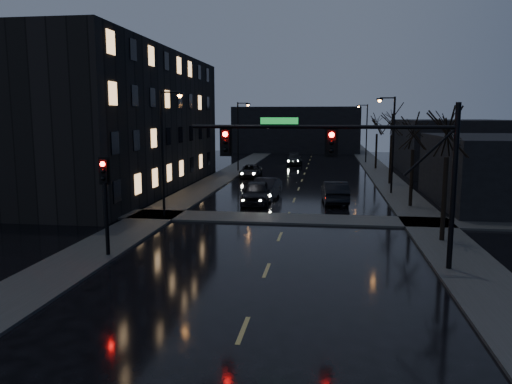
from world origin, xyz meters
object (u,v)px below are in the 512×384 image
(oncoming_car_a, at_px, (256,193))
(oncoming_car_c, at_px, (251,171))
(oncoming_car_b, at_px, (265,189))
(oncoming_car_d, at_px, (294,159))
(lead_car, at_px, (335,192))

(oncoming_car_a, xyz_separation_m, oncoming_car_c, (-2.80, 15.88, -0.18))
(oncoming_car_a, xyz_separation_m, oncoming_car_b, (0.39, 2.17, -0.03))
(oncoming_car_a, relative_size, oncoming_car_d, 0.98)
(oncoming_car_d, relative_size, lead_car, 1.03)
(oncoming_car_b, xyz_separation_m, oncoming_car_c, (-3.19, 13.71, -0.15))
(oncoming_car_a, relative_size, lead_car, 1.00)
(oncoming_car_d, bearing_deg, oncoming_car_c, -108.95)
(oncoming_car_a, height_order, lead_car, oncoming_car_a)
(oncoming_car_b, height_order, lead_car, lead_car)
(oncoming_car_a, xyz_separation_m, lead_car, (5.76, 1.23, -0.03))
(oncoming_car_a, xyz_separation_m, oncoming_car_d, (0.82, 30.60, -0.11))
(oncoming_car_c, bearing_deg, oncoming_car_b, -81.27)
(oncoming_car_b, height_order, oncoming_car_d, oncoming_car_b)
(oncoming_car_c, xyz_separation_m, lead_car, (8.56, -14.65, 0.15))
(oncoming_car_a, height_order, oncoming_car_b, oncoming_car_a)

